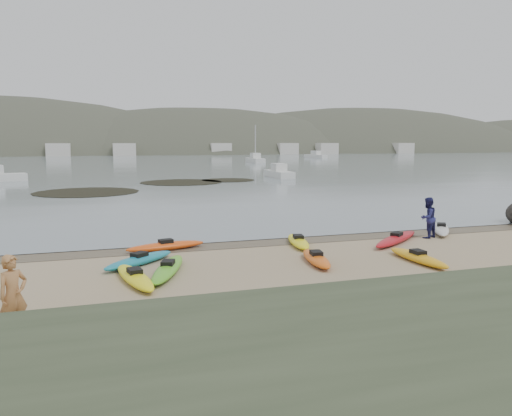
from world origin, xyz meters
name	(u,v)px	position (x,y,z in m)	size (l,w,h in m)	color
ground	(256,241)	(0.00, 0.00, 0.00)	(600.00, 600.00, 0.00)	tan
wet_sand	(258,242)	(0.00, -0.30, 0.00)	(60.00, 60.00, 0.00)	brown
water	(108,149)	(0.00, 300.00, 0.01)	(1200.00, 1200.00, 0.00)	slate
kayaks	(269,254)	(-0.62, -3.55, 0.17)	(22.13, 9.93, 0.34)	yellow
person_west	(13,295)	(-8.75, -9.00, 0.96)	(0.70, 0.46, 1.92)	#B07946
person_east	(428,218)	(7.83, -1.83, 0.96)	(0.93, 0.72, 1.91)	navy
kelp_mats	(158,186)	(-0.96, 30.20, 0.03)	(23.07, 17.33, 0.04)	black
moored_boats	(145,162)	(2.34, 79.66, 0.54)	(103.30, 75.48, 1.19)	silver
far_hills	(208,188)	(39.38, 193.97, -15.93)	(550.00, 135.00, 80.00)	#384235
far_town	(138,149)	(6.00, 145.00, 2.00)	(199.00, 5.00, 4.00)	beige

